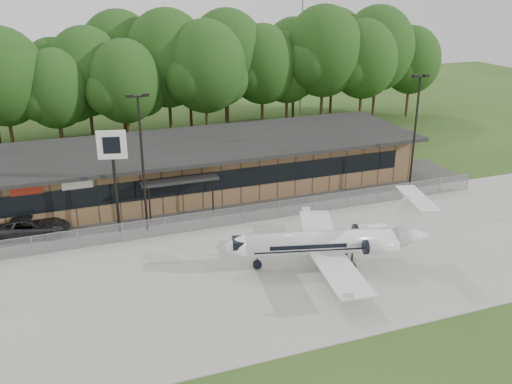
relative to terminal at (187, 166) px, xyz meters
name	(u,v)px	position (x,y,z in m)	size (l,w,h in m)	color
ground	(302,340)	(0.00, -23.94, -2.18)	(160.00, 160.00, 0.00)	#314A1A
apron	(250,270)	(0.00, -15.94, -2.14)	(64.00, 18.00, 0.08)	#9E9B93
parking_lot	(202,207)	(0.00, -4.44, -2.15)	(50.00, 9.00, 0.06)	#383835
terminal	(187,166)	(0.00, 0.00, 0.00)	(41.00, 11.65, 4.30)	brown
fence	(217,219)	(0.00, -8.94, -1.40)	(46.00, 0.04, 1.52)	gray
treeline	(145,74)	(0.00, 18.06, 5.32)	(72.00, 12.00, 15.00)	#153D13
radio_mast	(302,19)	(22.00, 24.06, 10.32)	(0.20, 0.20, 25.00)	gray
light_pole_mid	(142,154)	(-5.00, -7.44, 3.80)	(1.55, 0.30, 10.23)	black
light_pole_right	(416,125)	(18.00, -7.44, 3.80)	(1.55, 0.30, 10.23)	black
business_jet	(329,243)	(4.97, -17.22, -0.49)	(13.94, 12.53, 4.72)	silver
suv	(30,227)	(-13.12, -5.53, -1.42)	(2.52, 5.47, 1.52)	#323234
pole_sign	(113,156)	(-6.99, -7.14, 3.76)	(2.03, 0.69, 7.76)	black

